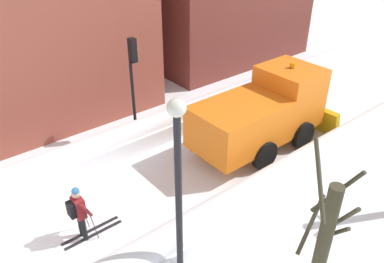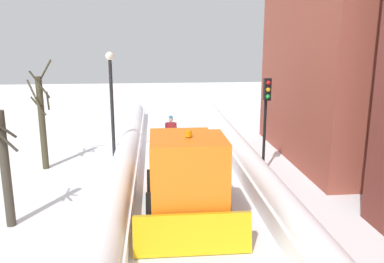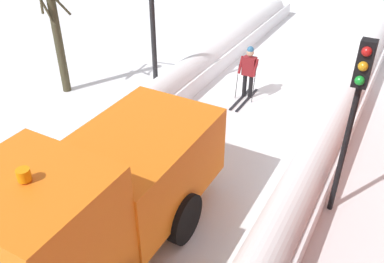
# 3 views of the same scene
# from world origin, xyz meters

# --- Properties ---
(snowbank_right) EXTENTS (1.10, 36.00, 1.06)m
(snowbank_right) POSITION_xyz_m (2.62, 10.00, 0.47)
(snowbank_right) COLOR white
(snowbank_right) RESTS_ON ground
(plow_truck) EXTENTS (3.20, 5.98, 3.12)m
(plow_truck) POSITION_xyz_m (0.35, 9.32, 1.48)
(plow_truck) COLOR orange
(plow_truck) RESTS_ON ground
(skier) EXTENTS (0.62, 1.80, 1.81)m
(skier) POSITION_xyz_m (0.49, 1.64, 1.00)
(skier) COLOR black
(skier) RESTS_ON ground
(traffic_light_pole) EXTENTS (0.28, 0.42, 4.10)m
(traffic_light_pole) POSITION_xyz_m (-3.30, 5.92, 2.89)
(traffic_light_pole) COLOR black
(traffic_light_pole) RESTS_ON ground
(street_lamp) EXTENTS (0.40, 0.40, 5.10)m
(street_lamp) POSITION_xyz_m (3.31, 2.98, 3.24)
(street_lamp) COLOR black
(street_lamp) RESTS_ON ground
(bare_tree_near) EXTENTS (1.14, 1.15, 4.83)m
(bare_tree_near) POSITION_xyz_m (6.21, 4.27, 2.22)
(bare_tree_near) COLOR #3E3A27
(bare_tree_near) RESTS_ON ground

